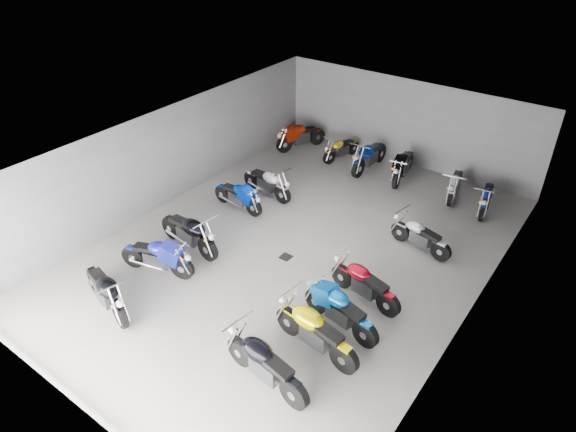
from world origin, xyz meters
name	(u,v)px	position (x,y,z in m)	size (l,w,h in m)	color
ground	(296,249)	(0.00, 0.00, 0.00)	(14.00, 14.00, 0.00)	#A19E99
wall_back	(407,122)	(0.00, 7.00, 1.60)	(10.00, 0.10, 3.20)	slate
wall_left	(170,155)	(-5.00, 0.00, 1.60)	(0.10, 14.00, 3.20)	slate
wall_right	(476,269)	(5.00, 0.00, 1.60)	(0.10, 14.00, 3.20)	slate
ceiling	(297,148)	(0.00, 0.00, 3.22)	(10.00, 14.00, 0.04)	black
drain_grate	(286,257)	(0.00, -0.50, 0.01)	(0.32, 0.32, 0.01)	black
motorcycle_left_a	(106,291)	(-2.30, -4.79, 0.55)	(2.26, 0.76, 1.01)	black
motorcycle_left_b	(158,257)	(-2.38, -3.07, 0.53)	(2.15, 0.75, 0.97)	black
motorcycle_left_c	(189,233)	(-2.47, -1.80, 0.56)	(2.35, 0.52, 1.03)	black
motorcycle_left_e	(238,196)	(-2.79, 0.70, 0.48)	(2.00, 0.42, 0.88)	black
motorcycle_left_f	(267,182)	(-2.56, 1.93, 0.51)	(2.13, 0.50, 0.94)	black
motorcycle_right_a	(265,364)	(2.25, -4.28, 0.55)	(2.30, 0.53, 1.01)	black
motorcycle_right_b	(315,332)	(2.58, -2.91, 0.56)	(2.35, 0.56, 1.03)	black
motorcycle_right_c	(340,310)	(2.64, -1.96, 0.53)	(2.20, 0.59, 0.97)	black
motorcycle_right_d	(364,284)	(2.64, -0.76, 0.51)	(2.13, 0.57, 0.94)	black
motorcycle_right_f	(420,236)	(2.88, 2.08, 0.47)	(1.96, 0.51, 0.87)	black
motorcycle_back_a	(300,136)	(-3.83, 5.67, 0.53)	(1.05, 2.07, 0.97)	black
motorcycle_back_b	(341,149)	(-2.01, 5.80, 0.44)	(0.57, 1.82, 0.81)	black
motorcycle_back_c	(369,156)	(-0.73, 5.66, 0.55)	(0.46, 2.30, 1.01)	black
motorcycle_back_d	(403,166)	(0.60, 5.72, 0.54)	(0.58, 2.23, 0.98)	black
motorcycle_back_e	(455,184)	(2.57, 5.62, 0.47)	(0.54, 1.96, 0.87)	black
motorcycle_back_f	(486,198)	(3.71, 5.34, 0.47)	(0.52, 1.95, 0.86)	black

